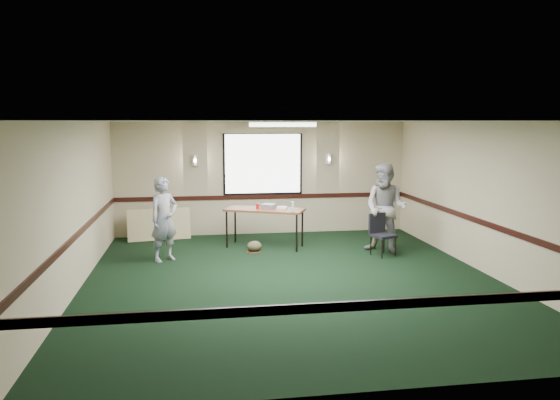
{
  "coord_description": "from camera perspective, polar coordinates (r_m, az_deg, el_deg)",
  "views": [
    {
      "loc": [
        -1.59,
        -8.95,
        2.69
      ],
      "look_at": [
        0.0,
        1.3,
        1.2
      ],
      "focal_mm": 35.0,
      "sensor_mm": 36.0,
      "label": 1
    }
  ],
  "objects": [
    {
      "name": "room_shell",
      "position": [
        11.24,
        -0.64,
        2.51
      ],
      "size": [
        8.0,
        8.02,
        8.0
      ],
      "color": "#C3AD8D",
      "rests_on": "ground"
    },
    {
      "name": "game_console",
      "position": [
        11.68,
        0.23,
        -0.82
      ],
      "size": [
        0.25,
        0.23,
        0.05
      ],
      "primitive_type": "cube",
      "rotation": [
        0.0,
        0.0,
        -0.4
      ],
      "color": "white",
      "rests_on": "folding_table"
    },
    {
      "name": "ground",
      "position": [
        9.48,
        1.22,
        -8.31
      ],
      "size": [
        8.0,
        8.0,
        0.0
      ],
      "primitive_type": "plane",
      "color": "black",
      "rests_on": "ground"
    },
    {
      "name": "person_right",
      "position": [
        11.45,
        10.99,
        -0.84
      ],
      "size": [
        1.14,
        1.12,
        1.85
      ],
      "primitive_type": "imported",
      "rotation": [
        0.0,
        0.0,
        -0.7
      ],
      "color": "#6F7DAD",
      "rests_on": "ground"
    },
    {
      "name": "water_bottle",
      "position": [
        11.38,
        1.33,
        -0.67
      ],
      "size": [
        0.06,
        0.06,
        0.2
      ],
      "primitive_type": "cylinder",
      "color": "#7FBAD1",
      "rests_on": "folding_table"
    },
    {
      "name": "projector",
      "position": [
        11.77,
        -1.22,
        -0.65
      ],
      "size": [
        0.36,
        0.35,
        0.09
      ],
      "primitive_type": "cube",
      "rotation": [
        0.0,
        0.0,
        -0.62
      ],
      "color": "gray",
      "rests_on": "folding_table"
    },
    {
      "name": "duffel_bag",
      "position": [
        11.48,
        -2.7,
        -4.83
      ],
      "size": [
        0.34,
        0.28,
        0.22
      ],
      "primitive_type": "ellipsoid",
      "rotation": [
        0.0,
        0.0,
        -0.19
      ],
      "color": "#4B482B",
      "rests_on": "ground"
    },
    {
      "name": "folded_table",
      "position": [
        12.78,
        -12.52,
        -2.52
      ],
      "size": [
        1.43,
        0.43,
        0.72
      ],
      "primitive_type": "cube",
      "rotation": [
        -0.21,
        0.0,
        0.16
      ],
      "color": "tan",
      "rests_on": "ground"
    },
    {
      "name": "conference_chair",
      "position": [
        11.27,
        10.47,
        -3.19
      ],
      "size": [
        0.54,
        0.55,
        0.85
      ],
      "rotation": [
        0.0,
        0.0,
        0.38
      ],
      "color": "black",
      "rests_on": "ground"
    },
    {
      "name": "person_left",
      "position": [
        10.79,
        -12.03,
        -1.98
      ],
      "size": [
        0.71,
        0.68,
        1.64
      ],
      "primitive_type": "imported",
      "rotation": [
        0.0,
        0.0,
        0.66
      ],
      "color": "#38497C",
      "rests_on": "ground"
    },
    {
      "name": "folding_table",
      "position": [
        11.73,
        -1.61,
        -1.21
      ],
      "size": [
        1.81,
        1.29,
        0.84
      ],
      "rotation": [
        0.0,
        0.0,
        -0.42
      ],
      "color": "#5B2B1A",
      "rests_on": "ground"
    },
    {
      "name": "red_cup",
      "position": [
        11.71,
        -2.34,
        -0.66
      ],
      "size": [
        0.07,
        0.07,
        0.11
      ],
      "primitive_type": "cylinder",
      "color": "#B60C0E",
      "rests_on": "folding_table"
    },
    {
      "name": "cable_coil",
      "position": [
        11.45,
        -2.74,
        -5.38
      ],
      "size": [
        0.32,
        0.32,
        0.01
      ],
      "primitive_type": "torus",
      "rotation": [
        0.0,
        0.0,
        -0.09
      ],
      "color": "red",
      "rests_on": "ground"
    }
  ]
}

